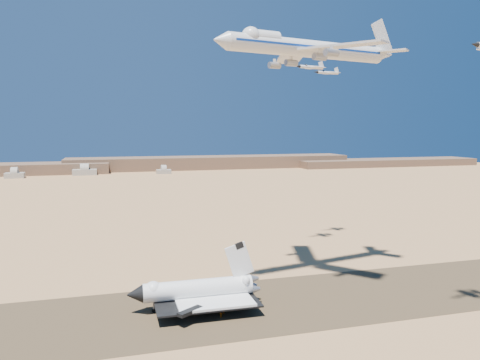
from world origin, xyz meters
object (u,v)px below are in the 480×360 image
object	(u,v)px
crew_a	(221,315)
chase_jet_d	(327,73)
crew_b	(224,311)
crew_c	(221,314)
carrier_747	(304,48)
chase_jet_c	(311,67)
shuttle	(197,291)

from	to	relation	value
crew_a	chase_jet_d	distance (m)	144.60
crew_b	crew_c	bearing A→B (deg)	103.50
carrier_747	crew_b	distance (m)	97.32
chase_jet_c	crew_c	bearing A→B (deg)	-141.61
crew_c	shuttle	bearing A→B (deg)	-38.33
crew_b	chase_jet_c	bearing A→B (deg)	-87.97
crew_b	chase_jet_c	world-z (taller)	chase_jet_c
crew_a	carrier_747	bearing A→B (deg)	-68.94
carrier_747	crew_c	size ratio (longest dim) A/B	44.53
carrier_747	crew_b	world-z (taller)	carrier_747
crew_a	shuttle	bearing A→B (deg)	18.42
chase_jet_d	chase_jet_c	bearing A→B (deg)	-147.22
crew_c	chase_jet_d	size ratio (longest dim) A/B	0.12
chase_jet_c	chase_jet_d	bearing A→B (deg)	29.53
carrier_747	crew_c	xyz separation A→B (m)	(-37.16, -22.56, -88.28)
shuttle	carrier_747	bearing A→B (deg)	17.37
crew_b	chase_jet_d	bearing A→B (deg)	-89.48
crew_c	carrier_747	bearing A→B (deg)	-128.69
carrier_747	crew_c	distance (m)	98.40
crew_b	chase_jet_d	distance (m)	141.86
crew_a	chase_jet_c	distance (m)	130.01
carrier_747	chase_jet_c	bearing A→B (deg)	51.04
crew_b	chase_jet_c	xyz separation A→B (m)	(60.68, 68.95, 88.38)
crew_a	crew_b	size ratio (longest dim) A/B	0.92
crew_a	chase_jet_c	world-z (taller)	chase_jet_c
carrier_747	crew_b	size ratio (longest dim) A/B	44.62
shuttle	chase_jet_c	size ratio (longest dim) A/B	2.69
crew_c	chase_jet_d	xyz separation A→B (m)	(77.29, 84.25, 87.70)
crew_c	crew_a	bearing A→B (deg)	87.57
carrier_747	crew_a	bearing A→B (deg)	-160.16
carrier_747	crew_c	world-z (taller)	carrier_747
carrier_747	chase_jet_d	world-z (taller)	carrier_747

